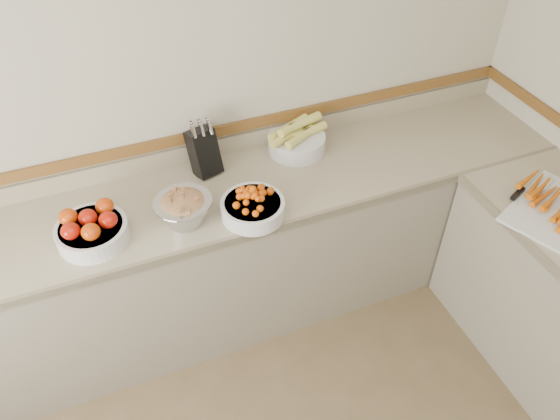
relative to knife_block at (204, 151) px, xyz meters
name	(u,v)px	position (x,y,z in m)	size (l,w,h in m)	color
back_wall	(162,98)	(-0.15, 0.12, 0.27)	(4.00, 4.00, 0.00)	#AFA790
counter_back	(198,263)	(-0.15, -0.20, -0.57)	(4.00, 0.65, 1.08)	gray
knife_block	(204,151)	(0.00, 0.00, 0.00)	(0.17, 0.19, 0.32)	black
tomato_bowl	(91,229)	(-0.61, -0.29, -0.06)	(0.32, 0.32, 0.16)	silver
cherry_tomato_bowl	(253,206)	(0.11, -0.41, -0.07)	(0.31, 0.31, 0.16)	silver
corn_bowl	(297,139)	(0.51, -0.01, -0.06)	(0.35, 0.31, 0.19)	silver
rhubarb_bowl	(184,209)	(-0.20, -0.33, -0.05)	(0.27, 0.27, 0.16)	#B2B2BA
cutting_board	(559,209)	(1.47, -0.94, -0.11)	(0.62, 0.57, 0.07)	beige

